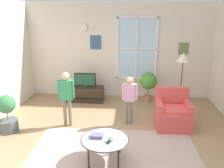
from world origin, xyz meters
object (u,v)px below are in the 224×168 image
object	(u,v)px
television	(85,80)
remote_near_cup	(109,142)
person_green_shirt	(66,93)
tv_stand	(86,94)
coffee_table	(105,140)
remote_near_books	(111,136)
potted_plant_by_window	(148,82)
cup	(112,138)
person_pink_shirt	(129,95)
book_stack	(97,136)
potted_plant_corner	(7,113)
floor_lamp	(183,63)
armchair	(173,113)

from	to	relation	value
television	remote_near_cup	distance (m)	3.18
person_green_shirt	tv_stand	bearing A→B (deg)	85.76
person_green_shirt	coffee_table	bearing A→B (deg)	-52.37
television	coffee_table	size ratio (longest dim) A/B	0.74
television	remote_near_books	size ratio (longest dim) A/B	4.47
potted_plant_by_window	cup	bearing A→B (deg)	-105.25
tv_stand	remote_near_cup	bearing A→B (deg)	-72.43
remote_near_books	tv_stand	bearing A→B (deg)	108.92
tv_stand	person_pink_shirt	distance (m)	2.01
book_stack	potted_plant_by_window	size ratio (longest dim) A/B	0.25
cup	potted_plant_corner	world-z (taller)	potted_plant_corner
remote_near_cup	person_green_shirt	xyz separation A→B (m)	(-1.08, 1.40, 0.36)
person_pink_shirt	remote_near_cup	bearing A→B (deg)	-101.97
cup	potted_plant_corner	xyz separation A→B (m)	(-2.35, 0.99, -0.04)
person_pink_shirt	floor_lamp	world-z (taller)	floor_lamp
television	remote_near_cup	world-z (taller)	television
armchair	cup	size ratio (longest dim) A/B	8.46
book_stack	remote_near_cup	xyz separation A→B (m)	(0.22, -0.15, -0.02)
potted_plant_by_window	television	bearing A→B (deg)	-176.63
floor_lamp	armchair	bearing A→B (deg)	-112.56
tv_stand	potted_plant_corner	distance (m)	2.42
cup	remote_near_cup	world-z (taller)	cup
tv_stand	coffee_table	xyz separation A→B (m)	(0.88, -2.93, 0.18)
remote_near_books	person_green_shirt	world-z (taller)	person_green_shirt
person_green_shirt	person_pink_shirt	xyz separation A→B (m)	(1.42, 0.18, -0.08)
television	potted_plant_corner	distance (m)	2.42
coffee_table	floor_lamp	world-z (taller)	floor_lamp
remote_near_books	floor_lamp	distance (m)	2.78
television	floor_lamp	xyz separation A→B (m)	(2.59, -0.77, 0.68)
tv_stand	floor_lamp	distance (m)	2.92
tv_stand	remote_near_cup	xyz separation A→B (m)	(0.96, -3.03, 0.22)
person_green_shirt	potted_plant_corner	world-z (taller)	person_green_shirt
book_stack	remote_near_books	xyz separation A→B (m)	(0.24, 0.02, -0.02)
remote_near_books	person_pink_shirt	world-z (taller)	person_pink_shirt
cup	floor_lamp	distance (m)	2.86
cup	remote_near_cup	distance (m)	0.07
remote_near_cup	television	bearing A→B (deg)	107.59
remote_near_cup	potted_plant_corner	size ratio (longest dim) A/B	0.17
person_green_shirt	floor_lamp	world-z (taller)	floor_lamp
person_green_shirt	person_pink_shirt	world-z (taller)	person_green_shirt
potted_plant_by_window	potted_plant_corner	size ratio (longest dim) A/B	1.04
television	cup	distance (m)	3.16
armchair	potted_plant_corner	distance (m)	3.68
remote_near_books	potted_plant_by_window	xyz separation A→B (m)	(0.87, 2.96, 0.16)
coffee_table	person_pink_shirt	xyz separation A→B (m)	(0.42, 1.48, 0.32)
television	person_pink_shirt	distance (m)	1.94
tv_stand	person_pink_shirt	bearing A→B (deg)	-48.17
remote_near_cup	person_pink_shirt	size ratio (longest dim) A/B	0.12
television	remote_near_books	distance (m)	3.02
potted_plant_by_window	person_pink_shirt	bearing A→B (deg)	-109.59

